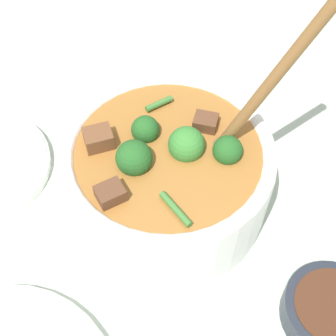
% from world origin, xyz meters
% --- Properties ---
extents(ground_plane, '(4.00, 4.00, 0.00)m').
position_xyz_m(ground_plane, '(0.00, 0.00, 0.00)').
color(ground_plane, '#ADBCAD').
extents(stew_bowl, '(0.24, 0.23, 0.29)m').
position_xyz_m(stew_bowl, '(-0.00, 0.00, 0.06)').
color(stew_bowl, white).
rests_on(stew_bowl, ground_plane).
extents(condiment_bowl, '(0.10, 0.10, 0.03)m').
position_xyz_m(condiment_bowl, '(-0.01, 0.22, 0.02)').
color(condiment_bowl, '#232833').
rests_on(condiment_bowl, ground_plane).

